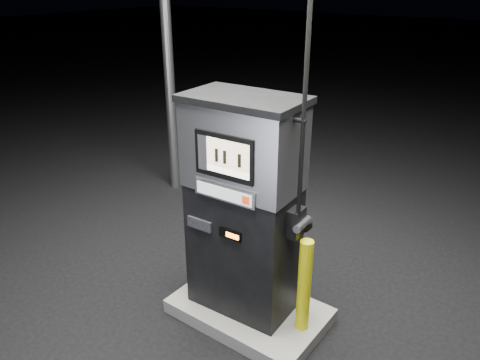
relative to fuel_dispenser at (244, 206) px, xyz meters
The scene contains 5 objects.
ground 1.32m from the fuel_dispenser, ahead, with size 80.00×80.00×0.00m, color black.
pump_island 1.24m from the fuel_dispenser, ahead, with size 1.60×1.00×0.15m, color #62625E.
fuel_dispenser is the anchor object (origin of this frame).
bollard_left 0.93m from the fuel_dispenser, behind, with size 0.13×0.13×1.01m, color yellow.
bollard_right 0.96m from the fuel_dispenser, ahead, with size 0.13×0.13×1.00m, color yellow.
Camera 1 is at (2.33, -3.32, 3.40)m, focal length 35.00 mm.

